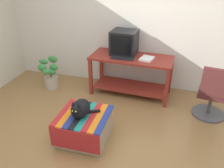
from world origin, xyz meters
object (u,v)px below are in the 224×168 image
(desk, at_px, (131,69))
(cat, at_px, (80,108))
(tv_monitor, at_px, (124,43))
(book, at_px, (147,59))
(potted_plant, at_px, (50,75))
(ottoman_with_blanket, at_px, (84,127))
(keyboard, at_px, (123,58))
(office_chair, at_px, (212,96))

(desk, bearing_deg, cat, -101.59)
(tv_monitor, bearing_deg, book, -18.32)
(book, height_order, potted_plant, book)
(tv_monitor, height_order, book, tv_monitor)
(ottoman_with_blanket, relative_size, potted_plant, 1.09)
(tv_monitor, xyz_separation_m, keyboard, (0.03, -0.25, -0.20))
(keyboard, xyz_separation_m, office_chair, (1.50, -0.28, -0.36))
(cat, height_order, office_chair, office_chair)
(book, bearing_deg, keyboard, -157.18)
(desk, xyz_separation_m, ottoman_with_blanket, (-0.37, -1.43, -0.31))
(desk, height_order, book, book)
(book, height_order, office_chair, office_chair)
(desk, xyz_separation_m, book, (0.28, -0.06, 0.25))
(cat, xyz_separation_m, office_chair, (1.76, 1.05, -0.13))
(desk, relative_size, cat, 4.08)
(desk, distance_m, ottoman_with_blanket, 1.51)
(keyboard, relative_size, cat, 1.09)
(book, distance_m, potted_plant, 1.89)
(desk, xyz_separation_m, tv_monitor, (-0.17, 0.11, 0.44))
(office_chair, bearing_deg, desk, -6.14)
(ottoman_with_blanket, bearing_deg, potted_plant, 133.86)
(keyboard, bearing_deg, ottoman_with_blanket, -99.97)
(ottoman_with_blanket, height_order, potted_plant, potted_plant)
(book, relative_size, potted_plant, 0.41)
(book, bearing_deg, desk, -179.58)
(keyboard, bearing_deg, office_chair, -10.20)
(desk, relative_size, keyboard, 3.73)
(ottoman_with_blanket, height_order, office_chair, office_chair)
(book, bearing_deg, cat, -102.35)
(book, distance_m, ottoman_with_blanket, 1.61)
(keyboard, height_order, potted_plant, keyboard)
(tv_monitor, relative_size, ottoman_with_blanket, 0.69)
(ottoman_with_blanket, distance_m, potted_plant, 1.71)
(tv_monitor, xyz_separation_m, potted_plant, (-1.38, -0.32, -0.67))
(potted_plant, height_order, office_chair, office_chair)
(tv_monitor, height_order, ottoman_with_blanket, tv_monitor)
(desk, relative_size, ottoman_with_blanket, 2.19)
(cat, bearing_deg, keyboard, 80.55)
(potted_plant, bearing_deg, cat, -47.45)
(cat, xyz_separation_m, potted_plant, (-1.16, 1.26, -0.24))
(keyboard, distance_m, potted_plant, 1.50)
(cat, distance_m, office_chair, 2.05)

